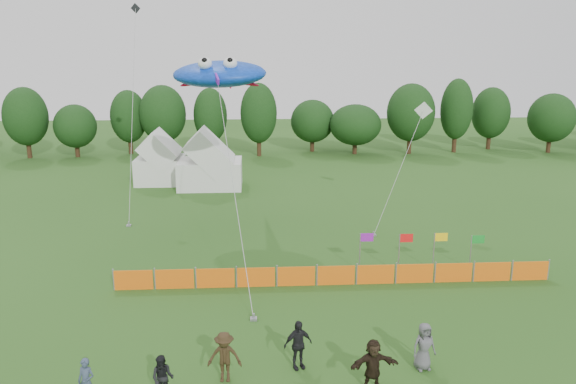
{
  "coord_description": "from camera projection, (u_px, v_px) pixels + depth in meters",
  "views": [
    {
      "loc": [
        -1.47,
        -18.56,
        11.33
      ],
      "look_at": [
        0.0,
        6.0,
        5.2
      ],
      "focal_mm": 35.0,
      "sensor_mm": 36.0,
      "label": 1
    }
  ],
  "objects": [
    {
      "name": "small_kite_white",
      "position": [
        410.0,
        145.0,
        36.85
      ],
      "size": [
        4.52,
        3.66,
        8.19
      ],
      "color": "white",
      "rests_on": "ground"
    },
    {
      "name": "tent_left",
      "position": [
        161.0,
        162.0,
        49.94
      ],
      "size": [
        4.26,
        4.26,
        3.76
      ],
      "color": "silver",
      "rests_on": "ground"
    },
    {
      "name": "small_kite_dark",
      "position": [
        133.0,
        103.0,
        39.83
      ],
      "size": [
        0.75,
        8.05,
        14.91
      ],
      "color": "black",
      "rests_on": "ground"
    },
    {
      "name": "treeline",
      "position": [
        282.0,
        118.0,
        63.41
      ],
      "size": [
        104.57,
        8.78,
        8.36
      ],
      "color": "#382314",
      "rests_on": "ground"
    },
    {
      "name": "spectator_c",
      "position": [
        224.0,
        357.0,
        19.7
      ],
      "size": [
        1.25,
        0.78,
        1.87
      ],
      "primitive_type": "imported",
      "rotation": [
        0.0,
        0.0,
        -0.07
      ],
      "color": "#302313",
      "rests_on": "ground"
    },
    {
      "name": "spectator_e",
      "position": [
        424.0,
        346.0,
        20.48
      ],
      "size": [
        0.97,
        0.73,
        1.8
      ],
      "primitive_type": "imported",
      "rotation": [
        0.0,
        0.0,
        0.19
      ],
      "color": "#525157",
      "rests_on": "ground"
    },
    {
      "name": "spectator_d",
      "position": [
        298.0,
        345.0,
        20.52
      ],
      "size": [
        1.19,
        0.8,
        1.88
      ],
      "primitive_type": "imported",
      "rotation": [
        0.0,
        0.0,
        0.34
      ],
      "color": "black",
      "rests_on": "ground"
    },
    {
      "name": "spectator_b",
      "position": [
        163.0,
        378.0,
        18.66
      ],
      "size": [
        0.86,
        0.72,
        1.6
      ],
      "primitive_type": "imported",
      "rotation": [
        0.0,
        0.0,
        -0.16
      ],
      "color": "black",
      "rests_on": "ground"
    },
    {
      "name": "flag_row",
      "position": [
        418.0,
        246.0,
        29.68
      ],
      "size": [
        6.73,
        0.5,
        2.16
      ],
      "color": "gray",
      "rests_on": "ground"
    },
    {
      "name": "spectator_a",
      "position": [
        86.0,
        381.0,
        18.45
      ],
      "size": [
        0.68,
        0.54,
        1.62
      ],
      "primitive_type": "imported",
      "rotation": [
        0.0,
        0.0,
        -0.29
      ],
      "color": "#344156",
      "rests_on": "ground"
    },
    {
      "name": "stingray_kite",
      "position": [
        220.0,
        74.0,
        36.5
      ],
      "size": [
        7.49,
        23.05,
        11.12
      ],
      "color": "blue",
      "rests_on": "ground"
    },
    {
      "name": "barrier_fence",
      "position": [
        336.0,
        275.0,
        28.05
      ],
      "size": [
        21.9,
        0.06,
        1.0
      ],
      "color": "#E65F0C",
      "rests_on": "ground"
    },
    {
      "name": "tent_right",
      "position": [
        210.0,
        165.0,
        48.16
      ],
      "size": [
        5.47,
        4.37,
        3.86
      ],
      "color": "silver",
      "rests_on": "ground"
    },
    {
      "name": "spectator_f",
      "position": [
        373.0,
        365.0,
        19.24
      ],
      "size": [
        1.78,
        0.8,
        1.85
      ],
      "primitive_type": "imported",
      "rotation": [
        0.0,
        0.0,
        0.15
      ],
      "color": "black",
      "rests_on": "ground"
    },
    {
      "name": "ground",
      "position": [
        298.0,
        367.0,
        20.8
      ],
      "size": [
        160.0,
        160.0,
        0.0
      ],
      "primitive_type": "plane",
      "color": "#234C16",
      "rests_on": "ground"
    }
  ]
}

